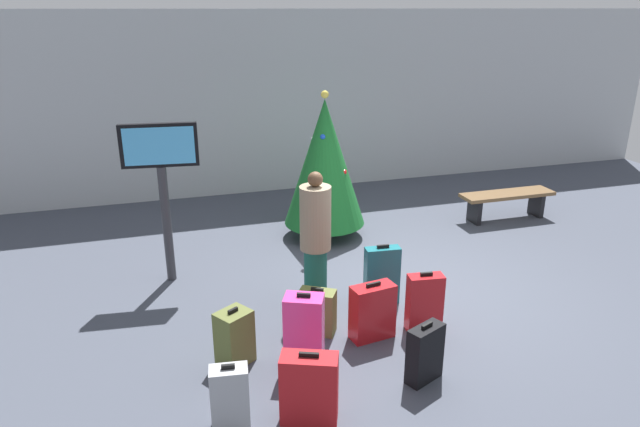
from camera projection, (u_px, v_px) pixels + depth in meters
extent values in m
plane|color=#424754|center=(412.00, 290.00, 7.46)|extent=(16.00, 16.00, 0.00)
cube|color=#B7BCC1|center=(310.00, 102.00, 11.24)|extent=(16.00, 0.20, 3.47)
cylinder|color=#4C3319|center=(324.00, 229.00, 9.19)|extent=(0.12, 0.12, 0.24)
cone|color=#196628|center=(325.00, 163.00, 8.81)|extent=(1.28, 1.28, 1.97)
sphere|color=#F2D84C|center=(325.00, 94.00, 8.45)|extent=(0.12, 0.12, 0.12)
sphere|color=red|center=(344.00, 172.00, 8.70)|extent=(0.08, 0.08, 0.08)
sphere|color=silver|center=(313.00, 140.00, 8.78)|extent=(0.08, 0.08, 0.08)
sphere|color=blue|center=(323.00, 137.00, 8.50)|extent=(0.08, 0.08, 0.08)
cylinder|color=#333338|center=(167.00, 225.00, 7.49)|extent=(0.12, 0.12, 1.58)
cube|color=black|center=(159.00, 145.00, 7.13)|extent=(0.97, 0.18, 0.56)
cube|color=#4CB2F2|center=(159.00, 146.00, 7.09)|extent=(0.86, 0.10, 0.47)
cube|color=brown|center=(507.00, 194.00, 9.81)|extent=(1.66, 0.44, 0.06)
cube|color=black|center=(474.00, 211.00, 9.73)|extent=(0.08, 0.35, 0.42)
cube|color=black|center=(536.00, 204.00, 10.07)|extent=(0.08, 0.35, 0.42)
cylinder|color=#19594C|center=(316.00, 276.00, 7.02)|extent=(0.28, 0.28, 0.74)
cylinder|color=gray|center=(315.00, 218.00, 6.76)|extent=(0.39, 0.39, 0.79)
sphere|color=brown|center=(315.00, 179.00, 6.60)|extent=(0.18, 0.18, 0.18)
cube|color=#59602D|center=(234.00, 337.00, 5.85)|extent=(0.43, 0.42, 0.59)
cube|color=black|center=(233.00, 311.00, 5.74)|extent=(0.11, 0.09, 0.04)
cube|color=#B2191E|center=(372.00, 312.00, 6.28)|extent=(0.52, 0.30, 0.64)
cube|color=black|center=(373.00, 284.00, 6.17)|extent=(0.17, 0.05, 0.04)
cube|color=#9EA0A5|center=(230.00, 399.00, 4.91)|extent=(0.35, 0.24, 0.62)
cube|color=black|center=(228.00, 367.00, 4.79)|extent=(0.12, 0.05, 0.04)
cube|color=black|center=(425.00, 354.00, 5.57)|extent=(0.43, 0.32, 0.59)
cube|color=black|center=(427.00, 326.00, 5.46)|extent=(0.14, 0.08, 0.04)
cube|color=#59602D|center=(317.00, 312.00, 6.41)|extent=(0.46, 0.40, 0.52)
cube|color=black|center=(317.00, 290.00, 6.31)|extent=(0.14, 0.10, 0.04)
cube|color=#B2191E|center=(309.00, 389.00, 5.00)|extent=(0.56, 0.41, 0.66)
cube|color=black|center=(309.00, 355.00, 4.88)|extent=(0.17, 0.09, 0.04)
cube|color=#19606B|center=(382.00, 275.00, 7.03)|extent=(0.44, 0.21, 0.74)
cube|color=black|center=(383.00, 246.00, 6.90)|extent=(0.15, 0.04, 0.04)
cube|color=#B2191E|center=(424.00, 303.00, 6.43)|extent=(0.42, 0.24, 0.69)
cube|color=black|center=(427.00, 274.00, 6.30)|extent=(0.14, 0.05, 0.04)
cube|color=#E5388C|center=(304.00, 332.00, 5.76)|extent=(0.46, 0.39, 0.79)
cube|color=black|center=(304.00, 295.00, 5.61)|extent=(0.14, 0.08, 0.04)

